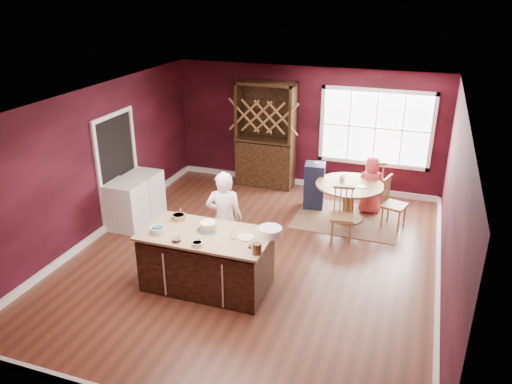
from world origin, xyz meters
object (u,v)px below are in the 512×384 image
kitchen_island (207,261)px  layer_cake (208,226)px  toddler (316,171)px  chair_south (342,215)px  seated_woman (371,185)px  baker (224,219)px  high_chair (314,185)px  dryer (144,194)px  dining_table (349,194)px  hutch (266,135)px  chair_north (372,184)px  washer (127,206)px  chair_east (395,203)px

kitchen_island → layer_cake: bearing=89.7°
toddler → chair_south: bearing=-57.8°
chair_south → seated_woman: 1.41m
baker → high_chair: 2.85m
baker → toddler: 2.83m
seated_woman → high_chair: seated_woman is taller
layer_cake → dryer: layer_cake is taller
kitchen_island → dining_table: (1.64, 3.06, 0.10)m
seated_woman → dryer: 4.53m
seated_woman → dryer: (-4.24, -1.57, -0.15)m
toddler → hutch: 1.65m
kitchen_island → chair_south: size_ratio=1.96×
toddler → chair_north: bearing=17.9°
chair_south → high_chair: size_ratio=1.00×
dining_table → toddler: toddler is taller
hutch → washer: hutch is taller
layer_cake → chair_south: bearing=51.5°
layer_cake → chair_east: bearing=49.0°
high_chair → chair_east: bearing=-23.0°
hutch → washer: bearing=-121.3°
chair_north → kitchen_island: bearing=47.4°
kitchen_island → dryer: bearing=138.7°
kitchen_island → dryer: size_ratio=2.18×
chair_north → seated_woman: size_ratio=0.90×
seated_woman → washer: bearing=17.7°
toddler → dryer: toddler is taller
dryer → seated_woman: bearing=20.3°
toddler → dining_table: bearing=-25.0°
chair_east → toddler: size_ratio=3.90×
layer_cake → seated_woman: 4.01m
layer_cake → chair_south: (1.66, 2.09, -0.49)m
chair_north → seated_woman: seated_woman is taller
dining_table → chair_north: bearing=63.3°
baker → chair_east: (2.52, 2.26, -0.31)m
chair_east → toddler: chair_east is taller
toddler → hutch: hutch is taller
baker → seated_woman: bearing=-139.6°
chair_south → kitchen_island: bearing=-135.9°
dryer → toddler: bearing=24.6°
high_chair → layer_cake: bearing=-112.8°
seated_woman → toddler: seated_woman is taller
layer_cake → toddler: bearing=75.0°
chair_south → layer_cake: bearing=-137.1°
chair_south → washer: bearing=-176.4°
dining_table → baker: size_ratio=0.80×
layer_cake → seated_woman: size_ratio=0.28×
chair_south → toddler: bearing=113.6°
kitchen_island → washer: (-2.26, 1.34, 0.02)m
layer_cake → washer: (-2.26, 1.24, -0.53)m
kitchen_island → baker: (-0.01, 0.73, 0.37)m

